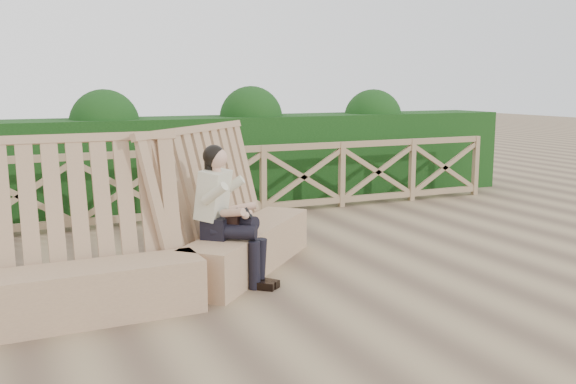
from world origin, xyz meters
name	(u,v)px	position (x,y,z in m)	size (l,w,h in m)	color
ground	(328,279)	(0.00, 0.00, 0.00)	(60.00, 60.00, 0.00)	brown
bench	(164,252)	(-1.68, 0.33, 0.41)	(4.26, 2.32, 1.62)	#997657
woman	(225,209)	(-1.03, 0.32, 0.78)	(0.80, 0.81, 1.44)	black
guardrail	(220,183)	(0.00, 3.50, 0.55)	(10.10, 0.09, 1.10)	#927955
hedge	(197,161)	(0.00, 4.70, 0.75)	(12.00, 1.20, 1.50)	black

